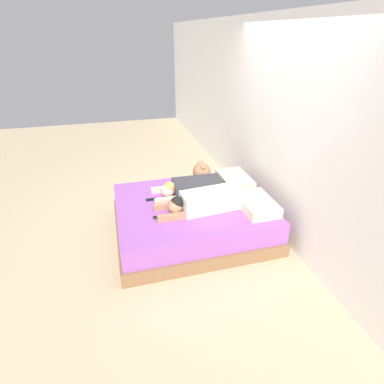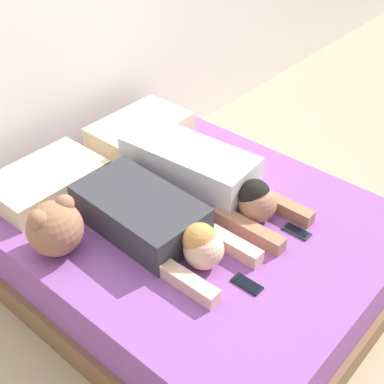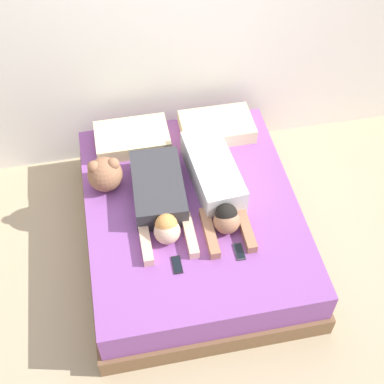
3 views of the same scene
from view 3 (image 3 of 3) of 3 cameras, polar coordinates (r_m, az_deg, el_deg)
The scene contains 10 objects.
ground_plane at distance 4.33m, azimuth -0.00°, elevation -5.16°, with size 12.00×12.00×0.00m, color tan.
wall_back at distance 4.24m, azimuth -3.10°, elevation 17.82°, with size 12.00×0.06×2.60m.
bed at distance 4.15m, azimuth -0.00°, elevation -3.39°, with size 1.63×1.96×0.45m.
pillow_head_left at distance 4.38m, azimuth -6.40°, elevation 5.73°, with size 0.59×0.38×0.12m.
pillow_head_right at distance 4.46m, azimuth 2.65°, elevation 6.97°, with size 0.59×0.38×0.12m.
person_left at distance 3.90m, azimuth -3.41°, elevation -0.63°, with size 0.40×0.94×0.21m.
person_right at distance 3.96m, azimuth 2.54°, elevation 1.02°, with size 0.36×1.07×0.23m.
cell_phone_left at distance 3.66m, azimuth -1.60°, elevation -7.76°, with size 0.06×0.14×0.01m.
cell_phone_right at distance 3.73m, azimuth 5.06°, elevation -6.34°, with size 0.06×0.14×0.01m.
plush_toy at distance 4.03m, azimuth -9.27°, elevation 1.94°, with size 0.26×0.26×0.28m.
Camera 3 is at (-0.48, -2.44, 3.54)m, focal length 50.00 mm.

